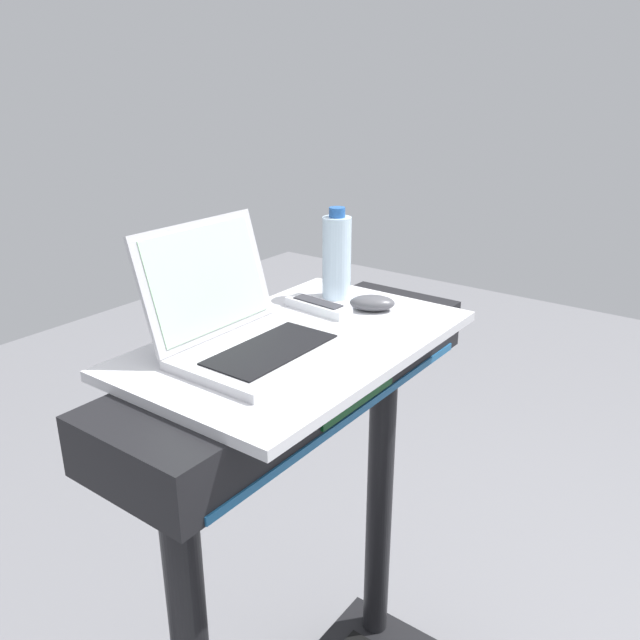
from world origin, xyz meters
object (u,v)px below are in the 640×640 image
(water_bottle, at_px, (337,256))
(tv_remote, at_px, (318,306))
(laptop, at_px, (245,327))
(computer_mouse, at_px, (372,303))

(water_bottle, xyz_separation_m, tv_remote, (-0.10, -0.02, -0.09))
(laptop, distance_m, water_bottle, 0.37)
(computer_mouse, xyz_separation_m, water_bottle, (0.03, 0.12, 0.08))
(water_bottle, distance_m, tv_remote, 0.14)
(computer_mouse, height_order, tv_remote, computer_mouse)
(laptop, bearing_deg, tv_remote, 6.94)
(laptop, distance_m, computer_mouse, 0.34)
(water_bottle, bearing_deg, laptop, -172.83)
(water_bottle, relative_size, tv_remote, 1.30)
(laptop, relative_size, tv_remote, 1.87)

